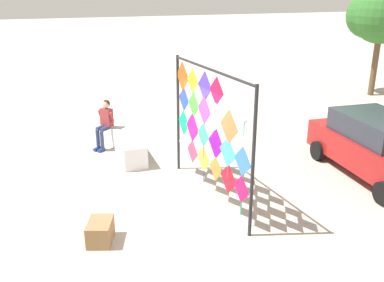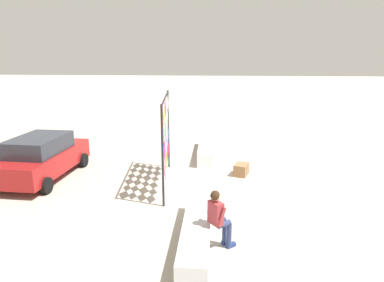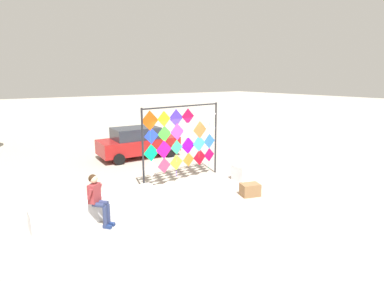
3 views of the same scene
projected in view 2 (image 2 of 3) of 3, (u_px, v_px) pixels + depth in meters
The scene contains 7 objects.
ground at pixel (193, 186), 11.60m from camera, with size 120.00×120.00×0.00m, color #ADA393.
plaza_ledge_left at pixel (197, 232), 7.97m from camera, with size 3.63×0.62×0.62m, color silver.
plaza_ledge_right at pixel (206, 148), 15.04m from camera, with size 3.63×0.62×0.62m, color silver.
kite_display_rack at pixel (166, 133), 11.37m from camera, with size 3.65×0.40×3.02m.
seated_vendor at pixel (219, 215), 7.63m from camera, with size 0.68×0.71×1.47m.
parked_car at pixel (42, 157), 12.17m from camera, with size 4.10×2.11×1.55m.
cardboard_box_large at pixel (241, 170), 12.59m from camera, with size 0.64×0.44×0.43m, color olive.
Camera 2 is at (-10.84, -0.74, 4.35)m, focal length 32.03 mm.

